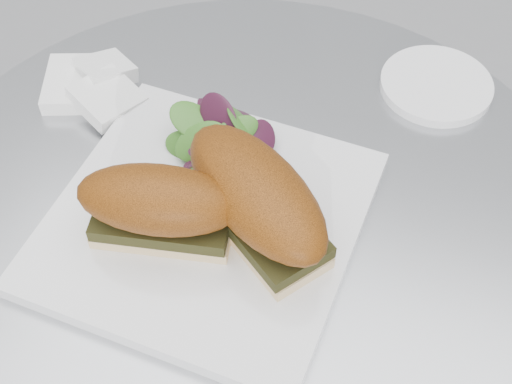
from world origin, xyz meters
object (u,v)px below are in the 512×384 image
at_px(plate, 206,221).
at_px(sandwich_left, 159,206).
at_px(saucer, 436,85).
at_px(sandwich_right, 256,198).

bearing_deg(plate, sandwich_left, -134.39).
distance_m(plate, saucer, 0.32).
relative_size(plate, saucer, 2.24).
xyz_separation_m(sandwich_right, saucer, (0.14, 0.25, -0.05)).
bearing_deg(sandwich_right, saucer, 100.27).
height_order(sandwich_left, sandwich_right, same).
bearing_deg(saucer, sandwich_right, -118.24).
relative_size(plate, sandwich_right, 1.48).
distance_m(sandwich_right, saucer, 0.29).
distance_m(sandwich_left, sandwich_right, 0.09).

